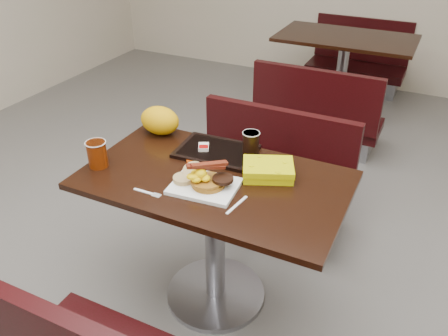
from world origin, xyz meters
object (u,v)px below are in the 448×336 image
at_px(fork, 143,191).
at_px(tray, 216,151).
at_px(bench_far_s, 320,105).
at_px(platter, 205,186).
at_px(coffee_cup_near, 97,154).
at_px(hashbrown_sleeve_left, 204,147).
at_px(coffee_cup_far, 251,143).
at_px(knife, 237,205).
at_px(table_near, 215,241).
at_px(bench_near_n, 266,176).
at_px(paper_bag, 160,120).
at_px(bench_far_n, 357,57).
at_px(clamshell, 268,170).
at_px(pancake_stack, 208,182).
at_px(table_far, 341,77).

distance_m(fork, tray, 0.46).
bearing_deg(bench_far_s, platter, -89.96).
bearing_deg(coffee_cup_near, fork, -16.23).
relative_size(fork, hashbrown_sleeve_left, 1.95).
xyz_separation_m(tray, coffee_cup_far, (0.16, 0.04, 0.06)).
bearing_deg(knife, table_near, -121.20).
height_order(coffee_cup_near, coffee_cup_far, coffee_cup_far).
bearing_deg(table_near, knife, -39.91).
distance_m(bench_near_n, paper_bag, 0.78).
height_order(bench_far_n, tray, tray).
xyz_separation_m(table_near, clamshell, (0.21, 0.12, 0.41)).
distance_m(table_near, platter, 0.40).
height_order(platter, clamshell, clamshell).
bearing_deg(table_near, clamshell, 29.12).
bearing_deg(pancake_stack, platter, -167.19).
xyz_separation_m(bench_far_s, platter, (0.00, -2.00, 0.40)).
bearing_deg(bench_near_n, coffee_cup_far, -80.96).
bearing_deg(hashbrown_sleeve_left, bench_far_s, 58.68).
bearing_deg(bench_near_n, platter, -89.91).
relative_size(coffee_cup_near, tray, 0.33).
height_order(fork, coffee_cup_far, coffee_cup_far).
relative_size(hashbrown_sleeve_left, clamshell, 0.30).
height_order(table_near, hashbrown_sleeve_left, hashbrown_sleeve_left).
bearing_deg(coffee_cup_far, bench_far_n, 91.34).
xyz_separation_m(knife, coffee_cup_far, (-0.11, 0.40, 0.07)).
xyz_separation_m(coffee_cup_near, hashbrown_sleeve_left, (0.38, 0.34, -0.04)).
bearing_deg(hashbrown_sleeve_left, pancake_stack, -84.63).
xyz_separation_m(platter, coffee_cup_near, (-0.54, -0.05, 0.05)).
xyz_separation_m(knife, clamshell, (0.03, 0.27, 0.03)).
height_order(bench_far_s, bench_far_n, same).
xyz_separation_m(table_near, paper_bag, (-0.46, 0.27, 0.45)).
distance_m(coffee_cup_near, tray, 0.57).
bearing_deg(bench_near_n, paper_bag, -136.86).
bearing_deg(fork, coffee_cup_far, 58.84).
xyz_separation_m(table_near, bench_far_n, (0.00, 3.30, -0.02)).
distance_m(coffee_cup_far, paper_bag, 0.53).
relative_size(platter, knife, 1.92).
xyz_separation_m(bench_far_s, coffee_cup_near, (-0.54, -2.05, 0.45)).
bearing_deg(tray, paper_bag, 166.91).
distance_m(bench_far_n, coffee_cup_far, 3.08).
bearing_deg(table_far, table_near, -90.00).
height_order(pancake_stack, coffee_cup_far, coffee_cup_far).
bearing_deg(platter, bench_far_s, 84.97).
xyz_separation_m(tray, clamshell, (0.31, -0.09, 0.02)).
relative_size(platter, coffee_cup_far, 2.61).
bearing_deg(paper_bag, pancake_stack, -37.32).
distance_m(tray, clamshell, 0.32).
bearing_deg(bench_far_s, clamshell, -83.15).
xyz_separation_m(bench_far_s, clamshell, (0.21, -1.78, 0.42)).
relative_size(tray, clamshell, 1.67).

